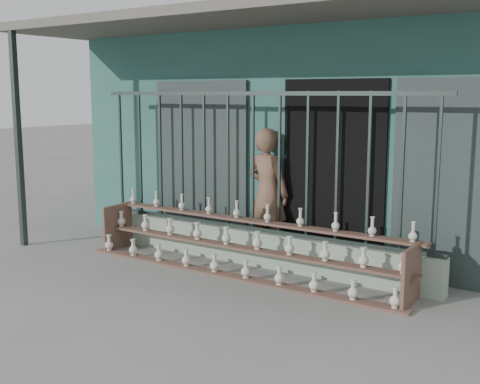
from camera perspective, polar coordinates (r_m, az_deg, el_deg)
The scene contains 6 objects.
ground at distance 6.98m, azimuth -4.64°, elevation -9.25°, with size 60.00×60.00×0.00m, color slate.
workshop_building at distance 10.28m, azimuth 10.15°, elevation 5.85°, with size 7.40×6.60×3.21m.
parapet_wall at distance 7.93m, azimuth 1.21°, elevation -5.24°, with size 5.00×0.20×0.45m, color #93AC93.
security_fence at distance 7.72m, azimuth 1.24°, elevation 2.85°, with size 5.00×0.04×1.80m.
shelf_rack at distance 7.52m, azimuth 0.07°, elevation -5.02°, with size 4.50×0.68×0.85m.
elderly_woman at distance 8.11m, azimuth 2.64°, elevation -0.16°, with size 0.65×0.42×1.77m, color brown.
Camera 1 is at (4.13, -5.17, 2.22)m, focal length 45.00 mm.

